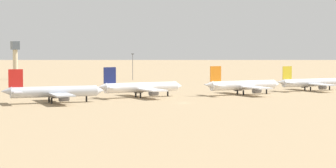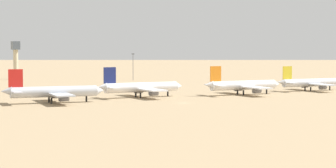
# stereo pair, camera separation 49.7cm
# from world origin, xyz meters

# --- Properties ---
(ground) EXTENTS (4000.00, 4000.00, 0.00)m
(ground) POSITION_xyz_m (0.00, 0.00, 0.00)
(ground) COLOR #9E8460
(ridge_center) EXTENTS (345.02, 312.87, 84.84)m
(ridge_center) POSITION_xyz_m (408.77, 1044.91, 42.42)
(ridge_center) COLOR gray
(ridge_center) RESTS_ON ground
(parked_jet_red_3) EXTENTS (41.87, 35.42, 13.82)m
(parked_jet_red_3) POSITION_xyz_m (-46.36, 23.96, 4.53)
(parked_jet_red_3) COLOR silver
(parked_jet_red_3) RESTS_ON ground
(parked_jet_navy_4) EXTENTS (41.24, 34.49, 13.67)m
(parked_jet_navy_4) POSITION_xyz_m (-3.07, 34.12, 4.48)
(parked_jet_navy_4) COLOR white
(parked_jet_navy_4) RESTS_ON ground
(parked_jet_orange_5) EXTENTS (41.09, 34.39, 13.61)m
(parked_jet_orange_5) POSITION_xyz_m (45.83, 26.44, 4.46)
(parked_jet_orange_5) COLOR white
(parked_jet_orange_5) RESTS_ON ground
(parked_jet_yellow_6) EXTENTS (38.33, 32.20, 12.67)m
(parked_jet_yellow_6) POSITION_xyz_m (90.69, 33.34, 4.15)
(parked_jet_yellow_6) COLOR silver
(parked_jet_yellow_6) RESTS_ON ground
(control_tower) EXTENTS (5.20, 5.20, 25.54)m
(control_tower) POSITION_xyz_m (-13.03, 214.29, 15.41)
(control_tower) COLOR #C6B793
(control_tower) RESTS_ON ground
(light_pole_west) EXTENTS (1.80, 0.50, 17.43)m
(light_pole_west) POSITION_xyz_m (52.78, 167.86, 9.95)
(light_pole_west) COLOR #59595E
(light_pole_west) RESTS_ON ground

